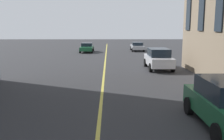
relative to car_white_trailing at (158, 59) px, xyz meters
name	(u,v)px	position (x,y,z in m)	size (l,w,h in m)	color
lane_centre_line	(103,85)	(-6.46, 4.90, -0.96)	(80.00, 0.16, 0.01)	#D8C64C
car_white_trailing	(158,59)	(0.00, 0.00, 0.00)	(4.70, 2.14, 1.88)	silver
car_green_oncoming	(87,47)	(15.55, 7.79, -0.27)	(4.40, 1.95, 1.37)	#1E6038
car_silver_mid	(137,46)	(17.45, 0.00, -0.27)	(4.40, 1.95, 1.37)	#B7BABF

